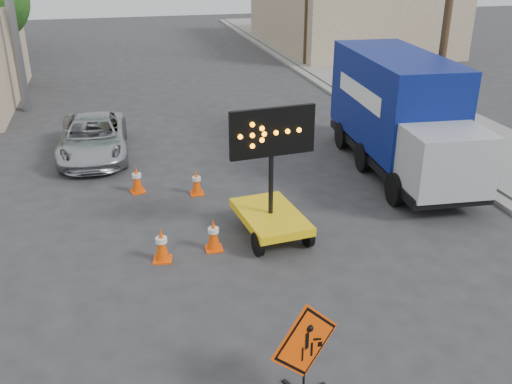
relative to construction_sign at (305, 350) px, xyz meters
name	(u,v)px	position (x,y,z in m)	size (l,w,h in m)	color
ground	(314,364)	(0.43, 0.71, -0.94)	(100.00, 100.00, 0.00)	#2D2D30
curb_right	(355,106)	(7.63, 15.71, -0.88)	(0.40, 60.00, 0.12)	gray
sidewalk_right	(403,103)	(9.93, 15.71, -0.86)	(4.00, 60.00, 0.15)	gray
building_right_far	(348,11)	(13.43, 30.71, 1.36)	(10.00, 14.00, 4.60)	#C0AC8A
utility_pole_near	(449,6)	(8.43, 10.71, 3.74)	(1.80, 0.26, 9.00)	#45341D
construction_sign	(305,350)	(0.00, 0.00, 0.00)	(1.24, 0.89, 1.78)	black
arrow_board	(271,209)	(0.97, 5.38, -0.22)	(2.05, 2.41, 3.24)	yellow
pickup_truck	(93,137)	(-3.23, 12.26, -0.29)	(2.17, 4.70, 1.31)	#B6B9BE
box_truck	(399,121)	(5.96, 8.69, 0.65)	(2.80, 7.52, 3.50)	black
cone_a	(214,234)	(-0.51, 5.03, -0.54)	(0.41, 0.41, 0.79)	#FE4B05
cone_b	(162,244)	(-1.72, 4.83, -0.53)	(0.48, 0.48, 0.82)	#FE4B05
cone_c	(197,182)	(-0.40, 8.29, -0.57)	(0.39, 0.39, 0.75)	#FE4B05
cone_d	(137,179)	(-2.03, 8.86, -0.54)	(0.47, 0.47, 0.80)	#FE4B05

